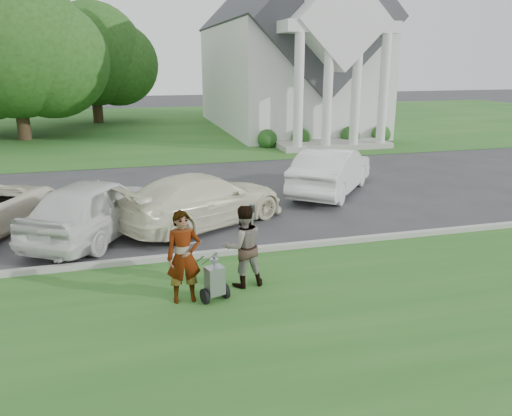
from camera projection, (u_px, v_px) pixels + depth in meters
name	position (u px, v px, depth m)	size (l,w,h in m)	color
ground	(228.00, 264.00, 11.91)	(120.00, 120.00, 0.00)	#333335
grass_strip	(262.00, 326.00, 9.13)	(80.00, 7.00, 0.01)	#225A1F
church_lawn	(154.00, 126.00, 36.92)	(80.00, 30.00, 0.01)	#225A1F
curb	(224.00, 253.00, 12.40)	(80.00, 0.18, 0.15)	#9E9E93
church	(287.00, 40.00, 33.84)	(9.19, 19.00, 24.10)	white
tree_left	(14.00, 52.00, 28.85)	(10.63, 8.40, 9.71)	#332316
tree_back	(93.00, 59.00, 37.35)	(9.61, 7.60, 8.89)	#332316
striping_cart	(214.00, 281.00, 9.98)	(0.73, 1.14, 0.99)	black
person_left	(184.00, 258.00, 9.82)	(0.69, 0.45, 1.88)	#999999
person_right	(243.00, 247.00, 10.52)	(0.87, 0.68, 1.79)	#999999
parking_meter_near	(252.00, 226.00, 11.76)	(0.11, 0.09, 1.46)	gray
car_b	(96.00, 207.00, 13.57)	(1.96, 4.86, 1.66)	white
car_c	(203.00, 200.00, 14.56)	(2.12, 5.22, 1.52)	#F2F0CD
car_d	(331.00, 170.00, 18.08)	(1.75, 5.03, 1.66)	white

